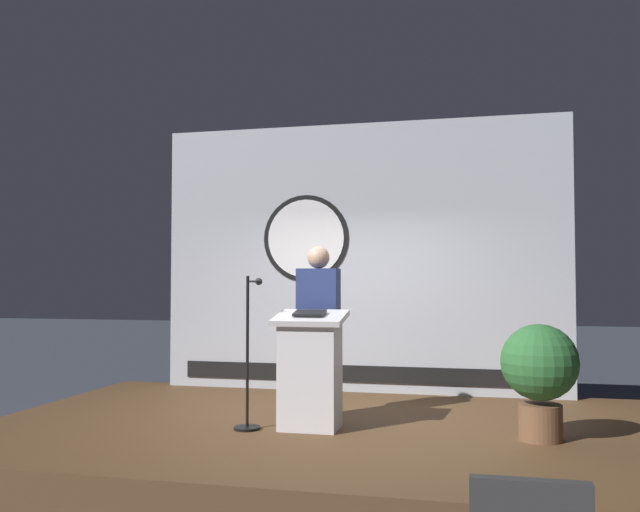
% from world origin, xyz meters
% --- Properties ---
extents(ground_plane, '(40.00, 40.00, 0.00)m').
position_xyz_m(ground_plane, '(0.00, 0.00, 0.00)').
color(ground_plane, '#383D47').
extents(stage_platform, '(6.40, 4.00, 0.30)m').
position_xyz_m(stage_platform, '(0.00, 0.00, 0.15)').
color(stage_platform, brown).
rests_on(stage_platform, ground).
extents(banner_display, '(4.94, 0.12, 3.27)m').
position_xyz_m(banner_display, '(-0.01, 1.85, 1.92)').
color(banner_display, '#B2B7C1').
rests_on(banner_display, stage_platform).
extents(podium, '(0.64, 0.50, 1.07)m').
position_xyz_m(podium, '(-0.11, -0.25, 0.83)').
color(podium, silver).
rests_on(podium, stage_platform).
extents(speaker_person, '(0.40, 0.26, 1.68)m').
position_xyz_m(speaker_person, '(-0.14, 0.23, 1.16)').
color(speaker_person, black).
rests_on(speaker_person, stage_platform).
extents(microphone_stand, '(0.24, 0.47, 1.38)m').
position_xyz_m(microphone_stand, '(-0.66, -0.36, 0.77)').
color(microphone_stand, black).
rests_on(microphone_stand, stage_platform).
extents(potted_plant, '(0.64, 0.64, 0.97)m').
position_xyz_m(potted_plant, '(1.87, -0.25, 0.89)').
color(potted_plant, brown).
rests_on(potted_plant, stage_platform).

